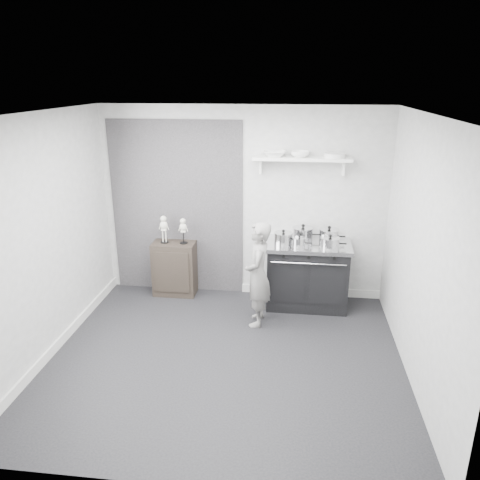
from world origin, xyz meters
TOP-DOWN VIEW (x-y plane):
  - ground at (0.00, 0.00)m, footprint 4.00×4.00m
  - room_shell at (-0.09, 0.15)m, footprint 4.02×3.62m
  - wall_shelf at (0.80, 1.68)m, footprint 1.30×0.26m
  - stove at (0.93, 1.48)m, footprint 1.14×0.71m
  - side_cabinet at (-0.98, 1.61)m, footprint 0.61×0.35m
  - child at (0.30, 0.87)m, footprint 0.33×0.50m
  - pot_front_left at (0.59, 1.40)m, footprint 0.33×0.25m
  - pot_back_left at (0.86, 1.60)m, footprint 0.37×0.28m
  - pot_back_right at (1.21, 1.56)m, footprint 0.36×0.27m
  - pot_front_right at (1.21, 1.32)m, footprint 0.34×0.26m
  - pot_front_center at (0.81, 1.32)m, footprint 0.26×0.17m
  - skeleton_full at (-1.11, 1.61)m, footprint 0.13×0.08m
  - skeleton_torso at (-0.83, 1.61)m, footprint 0.12×0.08m
  - bowl_large at (0.44, 1.67)m, footprint 0.30×0.30m
  - bowl_small at (0.77, 1.67)m, footprint 0.25×0.25m
  - plate_stack at (1.22, 1.67)m, footprint 0.28×0.28m

SIDE VIEW (x-z plane):
  - ground at x=0.00m, z-range 0.00..0.00m
  - side_cabinet at x=-0.98m, z-range 0.00..0.79m
  - stove at x=0.93m, z-range 0.00..0.92m
  - child at x=0.30m, z-range 0.00..1.36m
  - pot_front_center at x=0.81m, z-range 0.90..1.05m
  - pot_front_right at x=1.21m, z-range 0.89..1.08m
  - pot_front_left at x=0.59m, z-range 0.90..1.10m
  - skeleton_torso at x=-0.83m, z-range 0.79..1.22m
  - pot_back_left at x=0.86m, z-range 0.89..1.12m
  - pot_back_right at x=1.21m, z-range 0.89..1.12m
  - skeleton_full at x=-1.11m, z-range 0.79..1.25m
  - room_shell at x=-0.09m, z-range 0.28..2.99m
  - wall_shelf at x=0.80m, z-range 1.89..2.13m
  - plate_stack at x=1.22m, z-range 2.04..2.10m
  - bowl_large at x=0.44m, z-range 2.04..2.11m
  - bowl_small at x=0.77m, z-range 2.04..2.12m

